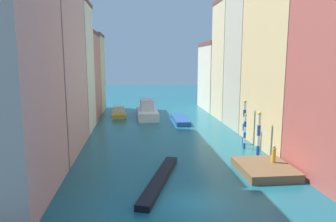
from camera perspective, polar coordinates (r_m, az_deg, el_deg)
name	(u,v)px	position (r m, az deg, el deg)	size (l,w,h in m)	color
ground_plane	(162,127)	(44.89, -1.19, -2.94)	(154.00, 154.00, 0.00)	#196070
building_left_1	(45,69)	(34.25, -21.68, 7.21)	(6.55, 12.15, 17.29)	tan
building_left_2	(67,67)	(44.11, -18.19, 7.70)	(6.55, 7.62, 17.26)	beige
building_left_3	(78,76)	(51.95, -16.31, 6.16)	(6.55, 8.35, 14.00)	#C6705B
building_left_4	(86,73)	(60.37, -14.91, 6.81)	(6.55, 8.31, 14.41)	#DBB77A
building_right_1	(289,46)	(36.39, 21.47, 11.07)	(6.55, 11.81, 22.07)	#DBB77A
building_right_2	(254,51)	(45.27, 15.66, 10.53)	(6.55, 7.73, 21.50)	#BCB299
building_right_3	(236,60)	(52.48, 12.47, 9.17)	(6.55, 7.52, 19.16)	beige
building_right_4	(220,76)	(61.87, 9.49, 6.41)	(6.55, 11.34, 13.04)	beige
waterfront_dock	(265,169)	(28.18, 17.41, -10.14)	(4.33, 5.31, 0.70)	brown
person_on_dock	(274,154)	(28.75, 18.92, -7.60)	(0.36, 0.36, 1.54)	gold
mooring_pole_0	(259,133)	(32.24, 16.39, -3.98)	(0.37, 0.37, 4.54)	#1E479E
mooring_pole_1	(245,131)	(34.63, 14.00, -3.55)	(0.29, 0.29, 3.88)	#1E479E
mooring_pole_2	(244,122)	(36.30, 13.89, -1.91)	(0.37, 0.37, 5.15)	#1E479E
vaporetto_white	(147,111)	(52.43, -3.90, 0.03)	(3.45, 9.97, 3.08)	white
gondola_black	(160,179)	(25.06, -1.52, -12.47)	(4.08, 10.09, 0.46)	black
motorboat_0	(180,120)	(48.60, 2.25, -1.59)	(2.14, 7.99, 0.69)	#234C93
motorboat_1	(119,113)	(54.00, -9.11, -0.28)	(2.74, 6.09, 1.79)	gold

